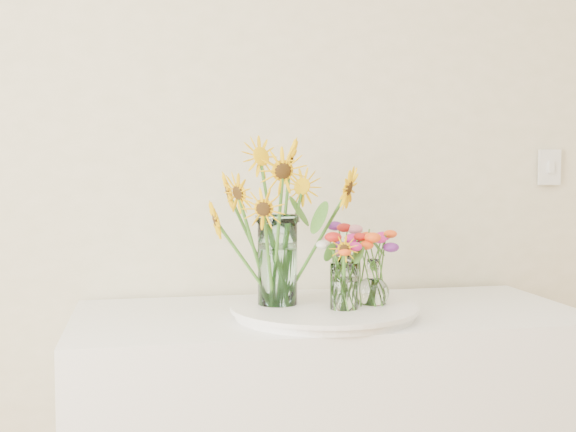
# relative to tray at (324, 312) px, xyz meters

# --- Properties ---
(tray) EXTENTS (0.48, 0.48, 0.02)m
(tray) POSITION_rel_tray_xyz_m (0.00, 0.00, 0.00)
(tray) COLOR white
(tray) RESTS_ON counter
(mason_jar) EXTENTS (0.12, 0.12, 0.25)m
(mason_jar) POSITION_rel_tray_xyz_m (-0.12, 0.04, 0.14)
(mason_jar) COLOR #C6F5F2
(mason_jar) RESTS_ON tray
(sunflower_bouquet) EXTENTS (0.75, 0.75, 0.47)m
(sunflower_bouquet) POSITION_rel_tray_xyz_m (-0.12, 0.04, 0.25)
(sunflower_bouquet) COLOR #FABC05
(sunflower_bouquet) RESTS_ON tray
(small_vase_a) EXTENTS (0.08, 0.08, 0.13)m
(small_vase_a) POSITION_rel_tray_xyz_m (0.04, -0.06, 0.08)
(small_vase_a) COLOR white
(small_vase_a) RESTS_ON tray
(wildflower_posy_a) EXTENTS (0.17, 0.17, 0.22)m
(wildflower_posy_a) POSITION_rel_tray_xyz_m (0.04, -0.06, 0.12)
(wildflower_posy_a) COLOR #FF5216
(wildflower_posy_a) RESTS_ON tray
(small_vase_b) EXTENTS (0.11, 0.11, 0.13)m
(small_vase_b) POSITION_rel_tray_xyz_m (0.13, -0.01, 0.08)
(small_vase_b) COLOR white
(small_vase_b) RESTS_ON tray
(wildflower_posy_b) EXTENTS (0.22, 0.22, 0.22)m
(wildflower_posy_b) POSITION_rel_tray_xyz_m (0.13, -0.01, 0.12)
(wildflower_posy_b) COLOR #FF5216
(wildflower_posy_b) RESTS_ON tray
(small_vase_c) EXTENTS (0.09, 0.09, 0.13)m
(small_vase_c) POSITION_rel_tray_xyz_m (0.08, 0.08, 0.08)
(small_vase_c) COLOR white
(small_vase_c) RESTS_ON tray
(wildflower_posy_c) EXTENTS (0.17, 0.17, 0.22)m
(wildflower_posy_c) POSITION_rel_tray_xyz_m (0.08, 0.08, 0.12)
(wildflower_posy_c) COLOR #FF5216
(wildflower_posy_c) RESTS_ON tray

